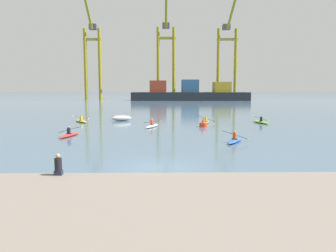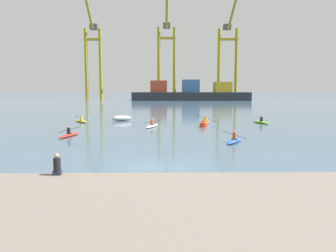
# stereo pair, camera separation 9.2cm
# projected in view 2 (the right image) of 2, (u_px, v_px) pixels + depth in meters

# --- Properties ---
(ground_plane) EXTENTS (800.00, 800.00, 0.00)m
(ground_plane) POSITION_uv_depth(u_px,v_px,m) (158.00, 167.00, 17.88)
(ground_plane) COLOR #425B70
(container_barge) EXTENTS (41.53, 9.68, 7.36)m
(container_barge) POSITION_uv_depth(u_px,v_px,m) (190.00, 93.00, 118.08)
(container_barge) COLOR #1E2328
(container_barge) RESTS_ON ground
(gantry_crane_west) EXTENTS (6.60, 18.84, 39.08)m
(gantry_crane_west) POSITION_uv_depth(u_px,v_px,m) (93.00, 51.00, 122.90)
(gantry_crane_west) COLOR olive
(gantry_crane_west) RESTS_ON ground
(gantry_crane_west_mid) EXTENTS (7.28, 19.83, 39.75)m
(gantry_crane_west_mid) POSITION_uv_depth(u_px,v_px,m) (167.00, 50.00, 127.22)
(gantry_crane_west_mid) COLOR olive
(gantry_crane_west_mid) RESTS_ON ground
(gantry_crane_east_mid) EXTENTS (7.92, 18.98, 36.05)m
(gantry_crane_east_mid) POSITION_uv_depth(u_px,v_px,m) (228.00, 52.00, 126.75)
(gantry_crane_east_mid) COLOR olive
(gantry_crane_east_mid) RESTS_ON ground
(capsized_dinghy) EXTENTS (2.78, 1.64, 0.76)m
(capsized_dinghy) POSITION_uv_depth(u_px,v_px,m) (122.00, 118.00, 43.56)
(capsized_dinghy) COLOR beige
(capsized_dinghy) RESTS_ON ground
(channel_buoy) EXTENTS (0.90, 0.90, 1.00)m
(channel_buoy) POSITION_uv_depth(u_px,v_px,m) (204.00, 124.00, 36.72)
(channel_buoy) COLOR red
(channel_buoy) RESTS_ON ground
(kayak_white) EXTENTS (2.16, 3.41, 0.95)m
(kayak_white) POSITION_uv_depth(u_px,v_px,m) (152.00, 126.00, 36.50)
(kayak_white) COLOR silver
(kayak_white) RESTS_ON ground
(kayak_lime) EXTENTS (2.13, 3.44, 1.01)m
(kayak_lime) POSITION_uv_depth(u_px,v_px,m) (261.00, 122.00, 40.54)
(kayak_lime) COLOR #7ABC2D
(kayak_lime) RESTS_ON ground
(kayak_red) EXTENTS (2.18, 3.45, 0.96)m
(kayak_red) POSITION_uv_depth(u_px,v_px,m) (69.00, 134.00, 29.41)
(kayak_red) COLOR red
(kayak_red) RESTS_ON ground
(kayak_blue) EXTENTS (2.12, 3.29, 0.96)m
(kayak_blue) POSITION_uv_depth(u_px,v_px,m) (235.00, 140.00, 26.21)
(kayak_blue) COLOR #2856B2
(kayak_blue) RESTS_ON ground
(kayak_yellow) EXTENTS (2.49, 3.10, 0.95)m
(kayak_yellow) POSITION_uv_depth(u_px,v_px,m) (81.00, 121.00, 41.78)
(kayak_yellow) COLOR yellow
(kayak_yellow) RESTS_ON ground
(kayak_orange) EXTENTS (2.13, 3.43, 1.00)m
(kayak_orange) POSITION_uv_depth(u_px,v_px,m) (206.00, 122.00, 40.25)
(kayak_orange) COLOR orange
(kayak_orange) RESTS_ON ground
(seated_onlooker) EXTENTS (0.32, 0.30, 0.90)m
(seated_onlooker) POSITION_uv_depth(u_px,v_px,m) (57.00, 165.00, 13.56)
(seated_onlooker) COLOR #23283D
(seated_onlooker) RESTS_ON stone_quay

